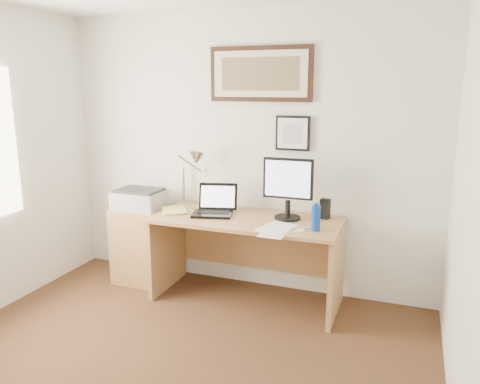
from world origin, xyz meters
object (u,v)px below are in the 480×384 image
at_px(desk, 250,241).
at_px(printer, 139,199).
at_px(laptop, 214,208).
at_px(lcd_monitor, 288,186).
at_px(side_cabinet, 143,245).
at_px(water_bottle, 316,218).
at_px(book, 163,211).

bearing_deg(desk, printer, -177.76).
xyz_separation_m(desk, laptop, (-0.31, -0.06, 0.29)).
relative_size(lcd_monitor, printer, 1.18).
bearing_deg(side_cabinet, water_bottle, -6.42).
height_order(water_bottle, printer, water_bottle).
distance_m(side_cabinet, water_bottle, 1.77).
distance_m(side_cabinet, laptop, 0.88).
xyz_separation_m(side_cabinet, desk, (1.07, 0.04, 0.15)).
bearing_deg(book, laptop, 13.66).
bearing_deg(laptop, desk, 11.11).
bearing_deg(laptop, lcd_monitor, 6.01).
relative_size(water_bottle, desk, 0.12).
distance_m(side_cabinet, book, 0.52).
bearing_deg(desk, water_bottle, -19.99).
height_order(water_bottle, laptop, laptop).
height_order(book, printer, printer).
distance_m(book, laptop, 0.47).
xyz_separation_m(water_bottle, printer, (-1.70, 0.18, -0.03)).
xyz_separation_m(side_cabinet, lcd_monitor, (1.40, 0.04, 0.68)).
relative_size(side_cabinet, water_bottle, 3.66).
height_order(desk, lcd_monitor, lcd_monitor).
bearing_deg(printer, lcd_monitor, 2.00).
relative_size(desk, lcd_monitor, 3.08).
relative_size(book, printer, 0.63).
bearing_deg(laptop, printer, 178.66).
xyz_separation_m(water_bottle, book, (-1.38, 0.06, -0.09)).
height_order(water_bottle, lcd_monitor, lcd_monitor).
bearing_deg(laptop, water_bottle, -10.09).
xyz_separation_m(book, lcd_monitor, (1.09, 0.18, 0.28)).
xyz_separation_m(book, laptop, (0.45, 0.11, 0.05)).
relative_size(desk, laptop, 4.11).
distance_m(book, lcd_monitor, 1.14).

